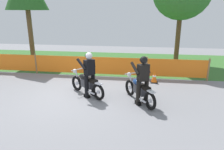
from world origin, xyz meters
The scene contains 8 objects.
ground centered at (0.00, 0.00, -0.01)m, with size 24.00×24.00×0.02m, color gray.
grass_verge centered at (0.00, 5.74, 0.01)m, with size 24.00×6.13×0.01m, color #386B2D.
barrier_fence centered at (0.00, 2.68, 0.54)m, with size 11.33×0.08×1.05m.
motorcycle_lead centered at (0.51, 0.23, 0.45)m, with size 1.61×1.26×0.92m.
motorcycle_trailing centered at (2.51, -0.12, 0.45)m, with size 1.14×1.69×0.92m.
rider_lead centered at (0.66, 0.12, 0.92)m, with size 0.73×0.72×1.69m.
rider_trailing centered at (2.61, -0.28, 0.92)m, with size 0.72×0.73×1.69m.
traffic_cone centered at (3.16, 2.07, 0.26)m, with size 0.32×0.32×0.53m.
Camera 1 is at (2.51, -6.91, 3.07)m, focal length 32.83 mm.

